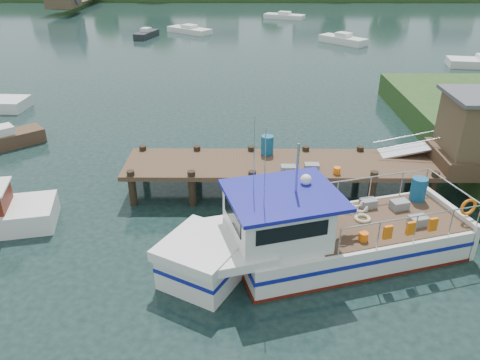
{
  "coord_description": "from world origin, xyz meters",
  "views": [
    {
      "loc": [
        -0.87,
        -18.45,
        10.01
      ],
      "look_at": [
        -1.0,
        -1.5,
        1.3
      ],
      "focal_mm": 35.0,
      "sensor_mm": 36.0,
      "label": 1
    }
  ],
  "objects_px": {
    "moored_rowboat": "(4,140)",
    "moored_e": "(146,34)",
    "lobster_boat": "(313,237)",
    "moored_d": "(189,30)",
    "dock": "(416,145)",
    "moored_far": "(284,16)",
    "moored_b": "(343,40)"
  },
  "relations": [
    {
      "from": "dock",
      "to": "moored_far",
      "type": "distance_m",
      "value": 51.82
    },
    {
      "from": "moored_b",
      "to": "moored_e",
      "type": "height_order",
      "value": "moored_b"
    },
    {
      "from": "lobster_boat",
      "to": "moored_far",
      "type": "xyz_separation_m",
      "value": [
        3.42,
        56.91,
        -0.62
      ]
    },
    {
      "from": "moored_far",
      "to": "moored_d",
      "type": "distance_m",
      "value": 17.06
    },
    {
      "from": "lobster_boat",
      "to": "moored_rowboat",
      "type": "distance_m",
      "value": 18.31
    },
    {
      "from": "moored_b",
      "to": "moored_e",
      "type": "xyz_separation_m",
      "value": [
        -21.96,
        3.32,
        -0.03
      ]
    },
    {
      "from": "lobster_boat",
      "to": "moored_far",
      "type": "distance_m",
      "value": 57.01
    },
    {
      "from": "moored_rowboat",
      "to": "moored_d",
      "type": "bearing_deg",
      "value": 69.19
    },
    {
      "from": "moored_rowboat",
      "to": "moored_far",
      "type": "distance_m",
      "value": 50.53
    },
    {
      "from": "lobster_boat",
      "to": "moored_d",
      "type": "distance_m",
      "value": 46.07
    },
    {
      "from": "dock",
      "to": "lobster_boat",
      "type": "height_order",
      "value": "lobster_boat"
    },
    {
      "from": "moored_rowboat",
      "to": "lobster_boat",
      "type": "bearing_deg",
      "value": -43.63
    },
    {
      "from": "moored_rowboat",
      "to": "moored_b",
      "type": "relative_size",
      "value": 0.78
    },
    {
      "from": "moored_e",
      "to": "moored_far",
      "type": "bearing_deg",
      "value": 46.88
    },
    {
      "from": "moored_rowboat",
      "to": "moored_d",
      "type": "relative_size",
      "value": 0.69
    },
    {
      "from": "moored_rowboat",
      "to": "moored_d",
      "type": "distance_m",
      "value": 35.77
    },
    {
      "from": "moored_rowboat",
      "to": "moored_b",
      "type": "height_order",
      "value": "moored_rowboat"
    },
    {
      "from": "lobster_boat",
      "to": "moored_e",
      "type": "height_order",
      "value": "lobster_boat"
    },
    {
      "from": "moored_d",
      "to": "moored_e",
      "type": "distance_m",
      "value": 5.59
    },
    {
      "from": "moored_rowboat",
      "to": "moored_far",
      "type": "relative_size",
      "value": 0.66
    },
    {
      "from": "dock",
      "to": "moored_rowboat",
      "type": "relative_size",
      "value": 4.18
    },
    {
      "from": "dock",
      "to": "moored_far",
      "type": "xyz_separation_m",
      "value": [
        -1.56,
        51.76,
        -1.88
      ]
    },
    {
      "from": "moored_d",
      "to": "moored_far",
      "type": "bearing_deg",
      "value": 20.33
    },
    {
      "from": "lobster_boat",
      "to": "moored_d",
      "type": "height_order",
      "value": "lobster_boat"
    },
    {
      "from": "moored_rowboat",
      "to": "moored_e",
      "type": "relative_size",
      "value": 0.95
    },
    {
      "from": "dock",
      "to": "moored_e",
      "type": "relative_size",
      "value": 3.95
    },
    {
      "from": "moored_d",
      "to": "dock",
      "type": "bearing_deg",
      "value": -93.87
    },
    {
      "from": "moored_rowboat",
      "to": "moored_d",
      "type": "xyz_separation_m",
      "value": [
        6.36,
        35.2,
        -0.08
      ]
    },
    {
      "from": "lobster_boat",
      "to": "moored_rowboat",
      "type": "xyz_separation_m",
      "value": [
        -15.34,
        9.99,
        -0.54
      ]
    },
    {
      "from": "moored_d",
      "to": "moored_rowboat",
      "type": "bearing_deg",
      "value": -123.32
    },
    {
      "from": "moored_rowboat",
      "to": "moored_far",
      "type": "xyz_separation_m",
      "value": [
        18.76,
        46.92,
        -0.08
      ]
    },
    {
      "from": "dock",
      "to": "moored_e",
      "type": "height_order",
      "value": "dock"
    }
  ]
}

